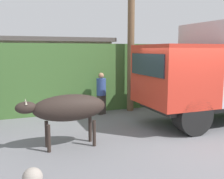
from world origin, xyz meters
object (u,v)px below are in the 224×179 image
(pedestrian_on_hill, at_px, (101,92))
(utility_pole, at_px, (131,38))
(roadside_rock, at_px, (33,178))
(brown_cow, at_px, (68,108))

(pedestrian_on_hill, height_order, utility_pole, utility_pole)
(pedestrian_on_hill, distance_m, roadside_rock, 5.57)
(brown_cow, height_order, utility_pole, utility_pole)
(brown_cow, xyz_separation_m, pedestrian_on_hill, (1.88, 2.96, -0.14))
(brown_cow, bearing_deg, roadside_rock, -110.81)
(utility_pole, bearing_deg, brown_cow, -135.51)
(utility_pole, bearing_deg, pedestrian_on_hill, -172.45)
(brown_cow, relative_size, utility_pole, 0.39)
(pedestrian_on_hill, bearing_deg, roadside_rock, 35.75)
(utility_pole, relative_size, roadside_rock, 15.50)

